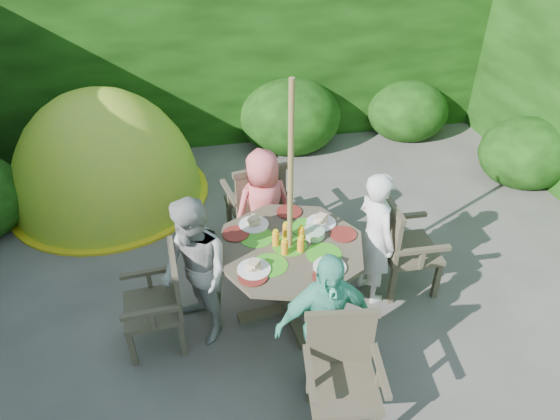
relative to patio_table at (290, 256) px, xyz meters
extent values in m
plane|color=#4D4A45|center=(0.14, -0.06, -0.64)|extent=(60.00, 60.00, 0.00)
cube|color=black|center=(0.14, 3.94, 0.61)|extent=(9.00, 1.00, 2.50)
cylinder|color=#3A3426|center=(0.00, 0.00, -0.28)|extent=(0.13, 0.13, 0.72)
cube|color=#3A3426|center=(0.00, 0.00, -0.61)|extent=(0.95, 0.21, 0.06)
cube|color=#3A3426|center=(0.00, 0.00, -0.61)|extent=(0.21, 0.95, 0.06)
cylinder|color=#3A3426|center=(0.00, 0.00, 0.10)|extent=(1.44, 1.44, 0.04)
cylinder|color=green|center=(-0.21, -0.21, 0.12)|extent=(0.30, 0.30, 0.00)
cylinder|color=green|center=(0.25, -0.17, 0.12)|extent=(0.30, 0.30, 0.00)
cylinder|color=green|center=(-0.26, 0.16, 0.12)|extent=(0.30, 0.30, 0.00)
cylinder|color=green|center=(0.21, 0.21, 0.12)|extent=(0.30, 0.30, 0.00)
cylinder|color=green|center=(0.00, 0.00, 0.12)|extent=(0.30, 0.30, 0.00)
cylinder|color=white|center=(0.34, 0.25, 0.13)|extent=(0.26, 0.26, 0.01)
cylinder|color=white|center=(-0.25, 0.34, 0.13)|extent=(0.26, 0.26, 0.01)
cylinder|color=white|center=(-0.35, -0.25, 0.13)|extent=(0.26, 0.26, 0.01)
cylinder|color=white|center=(0.24, -0.34, 0.13)|extent=(0.26, 0.26, 0.01)
cylinder|color=red|center=(0.48, 0.05, 0.13)|extent=(0.23, 0.23, 0.01)
cylinder|color=red|center=(0.10, 0.47, 0.13)|extent=(0.23, 0.23, 0.01)
cylinder|color=red|center=(-0.42, 0.24, 0.13)|extent=(0.23, 0.23, 0.01)
cylinder|color=red|center=(-0.36, -0.33, 0.13)|extent=(0.23, 0.23, 0.01)
cylinder|color=red|center=(0.19, -0.44, 0.13)|extent=(0.23, 0.23, 0.01)
cylinder|color=green|center=(0.22, 0.08, 0.15)|extent=(0.19, 0.19, 0.06)
cylinder|color=olive|center=(0.00, 0.00, 0.46)|extent=(0.05, 0.05, 2.20)
cube|color=#3A3426|center=(1.17, 0.12, -0.21)|extent=(0.51, 0.53, 0.05)
cube|color=#3A3426|center=(1.38, -0.10, -0.43)|extent=(0.05, 0.05, 0.42)
cube|color=#3A3426|center=(1.39, 0.34, -0.43)|extent=(0.05, 0.05, 0.42)
cube|color=#3A3426|center=(0.94, -0.09, -0.43)|extent=(0.05, 0.05, 0.42)
cube|color=#3A3426|center=(0.96, 0.35, -0.43)|extent=(0.05, 0.05, 0.42)
cube|color=#3A3426|center=(0.93, 0.13, 0.05)|extent=(0.05, 0.52, 0.50)
cube|color=#3A3426|center=(1.16, -0.13, -0.02)|extent=(0.50, 0.06, 0.04)
cube|color=#3A3426|center=(1.18, 0.38, -0.02)|extent=(0.50, 0.06, 0.04)
cube|color=#3A3426|center=(-1.18, -0.13, -0.25)|extent=(0.48, 0.50, 0.05)
cube|color=#3A3426|center=(-1.39, 0.06, -0.45)|extent=(0.05, 0.05, 0.38)
cube|color=#3A3426|center=(-1.37, -0.34, -0.45)|extent=(0.05, 0.05, 0.38)
cube|color=#3A3426|center=(-0.99, 0.09, -0.45)|extent=(0.05, 0.05, 0.38)
cube|color=#3A3426|center=(-0.97, -0.31, -0.45)|extent=(0.05, 0.05, 0.38)
cube|color=#3A3426|center=(-0.96, -0.11, 0.00)|extent=(0.07, 0.48, 0.46)
cube|color=#3A3426|center=(-1.19, 0.11, -0.07)|extent=(0.46, 0.07, 0.04)
cube|color=#3A3426|center=(-1.16, -0.36, -0.07)|extent=(0.46, 0.07, 0.04)
cube|color=#3A3426|center=(-0.13, 1.17, -0.21)|extent=(0.60, 0.58, 0.05)
cube|color=#3A3426|center=(0.05, 1.43, -0.43)|extent=(0.06, 0.06, 0.42)
cube|color=#3A3426|center=(-0.38, 1.35, -0.43)|extent=(0.06, 0.06, 0.42)
cube|color=#3A3426|center=(0.13, 0.99, -0.43)|extent=(0.06, 0.06, 0.42)
cube|color=#3A3426|center=(-0.31, 0.92, -0.43)|extent=(0.06, 0.06, 0.42)
cube|color=#3A3426|center=(-0.09, 0.94, 0.06)|extent=(0.52, 0.13, 0.50)
cube|color=#3A3426|center=(0.13, 1.22, -0.01)|extent=(0.14, 0.50, 0.04)
cube|color=#3A3426|center=(-0.38, 1.13, -0.01)|extent=(0.14, 0.50, 0.04)
cube|color=#3A3426|center=(0.12, -1.17, -0.24)|extent=(0.54, 0.52, 0.05)
cube|color=#3A3426|center=(-0.05, -0.95, -0.45)|extent=(0.05, 0.05, 0.39)
cube|color=#3A3426|center=(0.35, -1.00, -0.45)|extent=(0.05, 0.05, 0.39)
cube|color=#3A3426|center=(0.15, -0.96, 0.00)|extent=(0.48, 0.10, 0.46)
cube|color=#3A3426|center=(-0.12, -1.14, -0.06)|extent=(0.11, 0.46, 0.04)
cube|color=#3A3426|center=(0.36, -1.21, -0.06)|extent=(0.11, 0.46, 0.04)
imported|color=white|center=(0.79, 0.08, 0.01)|extent=(0.42, 0.54, 1.31)
imported|color=#A1A29D|center=(-0.80, -0.09, 0.03)|extent=(0.73, 0.80, 1.34)
imported|color=#F36466|center=(-0.09, 0.79, -0.02)|extent=(0.69, 0.54, 1.24)
imported|color=#55C6A4|center=(0.08, -0.80, 0.00)|extent=(0.76, 0.35, 1.27)
ellipsoid|color=#BAD228|center=(-1.74, 2.34, -0.64)|extent=(2.62, 2.62, 2.71)
ellipsoid|color=black|center=(-1.59, 1.59, -0.64)|extent=(0.83, 0.55, 0.93)
cylinder|color=yellow|center=(-1.74, 2.34, -0.62)|extent=(2.37, 2.37, 0.03)
camera|label=1|loc=(-0.74, -3.18, 2.72)|focal=32.00mm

